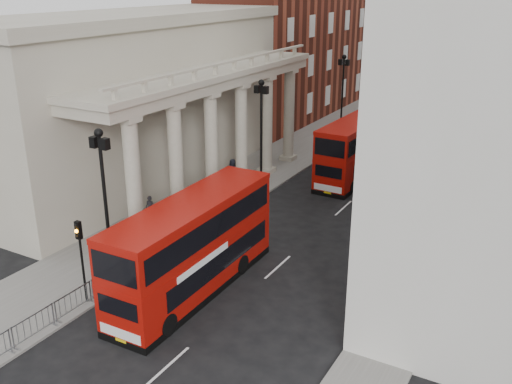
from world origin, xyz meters
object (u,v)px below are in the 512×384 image
(lamp_post_mid, at_px, (261,128))
(lamp_post_north, at_px, (342,92))
(traffic_light, at_px, (80,247))
(pedestrian_a, at_px, (150,209))
(bus_near, at_px, (193,245))
(lamp_post_south, at_px, (105,198))
(pedestrian_c, at_px, (233,170))
(bus_far, at_px, (358,147))
(pedestrian_b, at_px, (223,180))

(lamp_post_mid, distance_m, lamp_post_north, 16.00)
(traffic_light, bearing_deg, pedestrian_a, 111.09)
(bus_near, bearing_deg, pedestrian_a, 142.52)
(lamp_post_south, height_order, pedestrian_a, lamp_post_south)
(lamp_post_mid, bearing_deg, pedestrian_c, 166.51)
(lamp_post_north, height_order, bus_near, lamp_post_north)
(pedestrian_c, bearing_deg, pedestrian_a, -79.67)
(lamp_post_mid, xyz_separation_m, pedestrian_a, (-3.52, -8.63, -3.93))
(lamp_post_north, height_order, pedestrian_c, lamp_post_north)
(lamp_post_mid, height_order, lamp_post_north, same)
(lamp_post_north, relative_size, bus_far, 0.75)
(bus_far, bearing_deg, lamp_post_south, -100.33)
(lamp_post_north, bearing_deg, bus_near, -82.50)
(lamp_post_north, xyz_separation_m, pedestrian_b, (-2.46, -17.48, -3.95))
(lamp_post_south, height_order, bus_far, lamp_post_south)
(pedestrian_a, bearing_deg, pedestrian_b, 68.86)
(lamp_post_north, relative_size, pedestrian_c, 4.58)
(bus_far, xyz_separation_m, pedestrian_b, (-7.41, -8.44, -1.54))
(bus_far, xyz_separation_m, pedestrian_c, (-7.87, -6.26, -1.47))
(pedestrian_c, bearing_deg, pedestrian_b, -64.15)
(bus_near, xyz_separation_m, pedestrian_a, (-7.50, 5.63, -1.57))
(lamp_post_south, bearing_deg, pedestrian_a, 115.54)
(lamp_post_mid, distance_m, traffic_light, 18.11)
(lamp_post_south, bearing_deg, lamp_post_north, 90.00)
(lamp_post_mid, xyz_separation_m, pedestrian_c, (-2.92, 0.70, -3.88))
(lamp_post_mid, bearing_deg, bus_near, -74.40)
(lamp_post_south, distance_m, bus_near, 4.94)
(lamp_post_mid, xyz_separation_m, pedestrian_b, (-2.46, -1.48, -3.95))
(lamp_post_south, xyz_separation_m, pedestrian_c, (-2.92, 16.70, -3.88))
(lamp_post_mid, xyz_separation_m, lamp_post_north, (0.00, 16.00, 0.00))
(lamp_post_south, relative_size, bus_near, 0.73)
(lamp_post_south, relative_size, pedestrian_c, 4.58)
(lamp_post_mid, height_order, pedestrian_b, lamp_post_mid)
(lamp_post_north, relative_size, pedestrian_b, 4.94)
(lamp_post_mid, bearing_deg, bus_far, 54.55)
(bus_far, distance_m, pedestrian_a, 17.81)
(bus_far, relative_size, pedestrian_a, 6.44)
(traffic_light, relative_size, bus_far, 0.39)
(lamp_post_mid, bearing_deg, lamp_post_south, -90.00)
(lamp_post_mid, height_order, bus_far, lamp_post_mid)
(lamp_post_north, xyz_separation_m, traffic_light, (0.10, -34.02, -1.80))
(pedestrian_b, bearing_deg, bus_near, 81.83)
(lamp_post_south, distance_m, pedestrian_b, 15.25)
(bus_far, relative_size, pedestrian_c, 6.13)
(lamp_post_north, height_order, traffic_light, lamp_post_north)
(lamp_post_south, height_order, traffic_light, lamp_post_south)
(traffic_light, bearing_deg, pedestrian_c, 99.15)
(lamp_post_south, bearing_deg, traffic_light, -87.16)
(lamp_post_north, bearing_deg, pedestrian_b, -98.01)
(lamp_post_north, relative_size, bus_near, 0.73)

